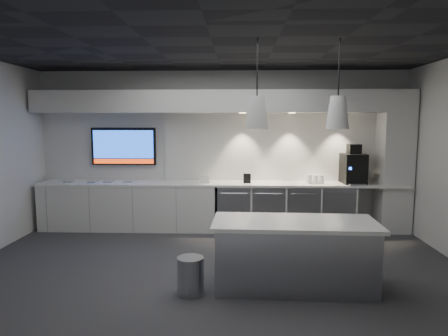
{
  "coord_description": "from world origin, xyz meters",
  "views": [
    {
      "loc": [
        0.32,
        -5.21,
        2.06
      ],
      "look_at": [
        0.1,
        1.1,
        1.3
      ],
      "focal_mm": 32.0,
      "sensor_mm": 36.0,
      "label": 1
    }
  ],
  "objects_px": {
    "bin": "(191,276)",
    "coffee_machine": "(353,167)",
    "island": "(294,254)",
    "wall_tv": "(124,146)"
  },
  "relations": [
    {
      "from": "bin",
      "to": "coffee_machine",
      "type": "distance_m",
      "value": 4.06
    },
    {
      "from": "island",
      "to": "bin",
      "type": "relative_size",
      "value": 4.49
    },
    {
      "from": "island",
      "to": "coffee_machine",
      "type": "bearing_deg",
      "value": 63.09
    },
    {
      "from": "wall_tv",
      "to": "bin",
      "type": "height_order",
      "value": "wall_tv"
    },
    {
      "from": "wall_tv",
      "to": "coffee_machine",
      "type": "height_order",
      "value": "wall_tv"
    },
    {
      "from": "wall_tv",
      "to": "island",
      "type": "relative_size",
      "value": 0.62
    },
    {
      "from": "bin",
      "to": "coffee_machine",
      "type": "relative_size",
      "value": 0.62
    },
    {
      "from": "wall_tv",
      "to": "coffee_machine",
      "type": "distance_m",
      "value": 4.38
    },
    {
      "from": "island",
      "to": "bin",
      "type": "bearing_deg",
      "value": -167.93
    },
    {
      "from": "wall_tv",
      "to": "island",
      "type": "bearing_deg",
      "value": -44.81
    }
  ]
}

